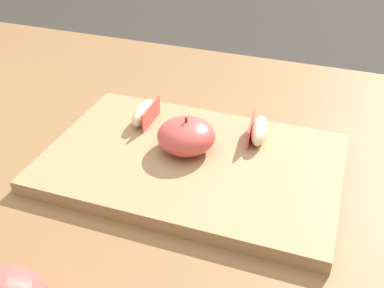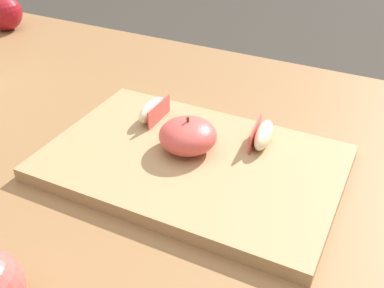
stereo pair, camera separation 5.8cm
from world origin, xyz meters
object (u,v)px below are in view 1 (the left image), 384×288
Objects in this scene: apple_half_skin_up at (186,136)px; apple_wedge_front at (144,113)px; cutting_board at (192,163)px; apple_wedge_near_knife at (258,130)px.

apple_wedge_front is at bearing 149.93° from apple_half_skin_up.
apple_half_skin_up is (-0.01, 0.01, 0.03)m from cutting_board.
cutting_board is 0.10m from apple_wedge_near_knife.
cutting_board is 0.11m from apple_wedge_front.
apple_half_skin_up is 1.17× the size of apple_wedge_front.
apple_half_skin_up reaches higher than apple_wedge_front.
apple_wedge_front is (-0.08, 0.05, -0.01)m from apple_half_skin_up.
apple_wedge_near_knife is at bearing 2.76° from apple_wedge_front.
cutting_board is 5.67× the size of apple_wedge_near_knife.
apple_half_skin_up is at bearing -30.07° from apple_wedge_front.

